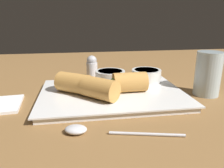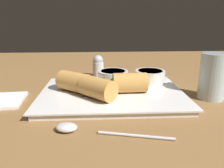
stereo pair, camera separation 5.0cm
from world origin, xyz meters
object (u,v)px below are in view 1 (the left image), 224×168
spoon (89,130)px  salt_shaker (92,67)px  serving_plate (112,94)px  dipping_bowl_near (110,76)px  drinking_glass (209,74)px  dipping_bowl_far (146,75)px

spoon → salt_shaker: (2.98, 34.54, 2.81)cm
serving_plate → dipping_bowl_near: size_ratio=4.23×
dipping_bowl_near → salt_shaker: (-4.02, 11.51, 0.13)cm
dipping_bowl_near → salt_shaker: size_ratio=1.14×
drinking_glass → serving_plate: bearing=174.9°
dipping_bowl_near → spoon: (-7.00, -23.04, -2.68)cm
serving_plate → spoon: 17.03cm
dipping_bowl_near → serving_plate: bearing=-95.2°
salt_shaker → drinking_glass: bearing=-38.3°
spoon → salt_shaker: size_ratio=2.83×
serving_plate → dipping_bowl_far: dipping_bowl_far is taller
dipping_bowl_near → dipping_bowl_far: size_ratio=1.00×
spoon → salt_shaker: 34.79cm
dipping_bowl_near → dipping_bowl_far: same height
dipping_bowl_far → salt_shaker: (-13.85, 11.77, 0.13)cm
salt_shaker → dipping_bowl_far: bearing=-40.4°
dipping_bowl_near → salt_shaker: bearing=109.3°
spoon → salt_shaker: salt_shaker is taller
serving_plate → drinking_glass: (22.98, -2.04, 4.51)cm
dipping_bowl_far → spoon: size_ratio=0.40×
dipping_bowl_far → drinking_glass: drinking_glass is taller
dipping_bowl_far → spoon: (-16.83, -22.77, -2.68)cm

